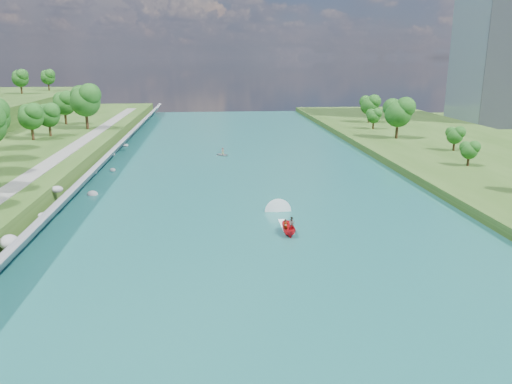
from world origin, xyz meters
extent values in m
plane|color=#2D5119|center=(0.00, 0.00, 0.00)|extent=(260.00, 260.00, 0.00)
cube|color=#175953|center=(0.00, 20.00, 0.05)|extent=(55.00, 240.00, 0.10)
cube|color=slate|center=(-25.85, 20.00, 1.80)|extent=(3.54, 236.00, 4.05)
ellipsoid|color=gray|center=(-26.69, -5.06, 2.27)|extent=(1.79, 2.08, 1.44)
ellipsoid|color=gray|center=(-26.21, 4.02, 2.16)|extent=(1.08, 1.12, 0.67)
ellipsoid|color=gray|center=(-27.03, 13.01, 3.03)|extent=(1.63, 1.43, 0.90)
ellipsoid|color=gray|center=(-24.23, 20.61, 0.14)|extent=(1.68, 1.42, 1.20)
ellipsoid|color=gray|center=(-25.86, 29.77, 1.60)|extent=(1.07, 1.34, 0.84)
ellipsoid|color=gray|center=(-24.15, 37.03, 0.31)|extent=(1.05, 1.03, 0.71)
ellipsoid|color=gray|center=(-25.76, 46.30, 1.50)|extent=(1.06, 1.27, 0.72)
ellipsoid|color=gray|center=(-25.01, 57.62, 1.38)|extent=(1.28, 1.63, 0.71)
cube|color=gray|center=(-32.50, 20.00, 3.55)|extent=(3.00, 200.00, 0.10)
cube|color=gray|center=(82.50, 95.00, 30.00)|extent=(22.00, 22.00, 60.00)
ellipsoid|color=#154F16|center=(-43.28, 53.74, 8.00)|extent=(5.41, 5.41, 9.01)
ellipsoid|color=#154F16|center=(-41.21, 58.76, 7.76)|extent=(5.11, 5.11, 8.52)
ellipsoid|color=#154F16|center=(-35.73, 69.70, 9.81)|extent=(7.57, 7.57, 12.62)
ellipsoid|color=#154F16|center=(-43.33, 79.28, 8.52)|extent=(6.03, 6.03, 10.04)
ellipsoid|color=#154F16|center=(39.55, 29.01, 4.17)|extent=(3.21, 3.21, 5.34)
ellipsoid|color=#154F16|center=(44.24, 43.86, 4.49)|extent=(3.59, 3.59, 5.98)
ellipsoid|color=#154F16|center=(38.37, 60.92, 7.21)|extent=(6.85, 6.85, 11.42)
ellipsoid|color=#154F16|center=(38.00, 77.36, 4.80)|extent=(3.96, 3.96, 6.59)
ellipsoid|color=#154F16|center=(41.24, 91.42, 6.30)|extent=(5.76, 5.76, 9.59)
ellipsoid|color=#154F16|center=(-66.19, 115.19, 13.51)|extent=(5.42, 5.42, 9.03)
ellipsoid|color=#154F16|center=(-62.55, 131.60, 13.30)|extent=(5.16, 5.16, 8.60)
imported|color=red|center=(2.69, 0.55, 0.81)|extent=(1.53, 3.73, 1.42)
imported|color=#66605B|center=(2.29, 0.15, 1.25)|extent=(0.69, 0.58, 1.61)
imported|color=#66605B|center=(3.19, 1.05, 1.24)|extent=(0.87, 0.74, 1.58)
cube|color=white|center=(2.69, 3.55, 0.13)|extent=(0.90, 5.00, 0.06)
imported|color=#979B9F|center=(-3.60, 50.21, 0.39)|extent=(3.48, 3.41, 0.59)
imported|color=#66605B|center=(-3.60, 50.21, 1.06)|extent=(0.76, 0.56, 1.43)
camera|label=1|loc=(-6.26, -54.32, 20.19)|focal=35.00mm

